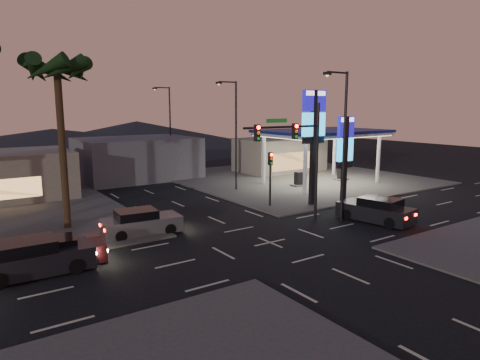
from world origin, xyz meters
TOP-DOWN VIEW (x-y plane):
  - ground at (0.00, 0.00)m, footprint 140.00×140.00m
  - corner_lot_ne at (16.00, 16.00)m, footprint 24.00×24.00m
  - gas_station at (16.00, 12.00)m, footprint 12.20×8.20m
  - convenience_store at (18.00, 21.00)m, footprint 10.00×6.00m
  - pylon_sign_tall at (8.50, 5.50)m, footprint 2.20×0.35m
  - pylon_sign_short at (11.00, 4.50)m, footprint 1.60×0.35m
  - traffic_signal_mast at (3.76, 1.99)m, footprint 6.10×0.39m
  - pedestal_signal at (5.50, 6.98)m, footprint 0.32×0.39m
  - streetlight_near at (6.79, 1.00)m, footprint 2.14×0.25m
  - streetlight_mid at (6.79, 14.00)m, footprint 2.14×0.25m
  - streetlight_far at (6.79, 28.00)m, footprint 2.14×0.25m
  - palm_a at (-9.00, 9.50)m, footprint 4.41×4.41m
  - building_far_mid at (2.00, 26.00)m, footprint 12.00×9.00m
  - hill_right at (15.00, 60.00)m, footprint 50.00×50.00m
  - hill_center at (0.00, 60.00)m, footprint 60.00×60.00m
  - car_lane_a_front at (-12.06, 2.50)m, footprint 5.25×2.28m
  - car_lane_a_mid at (-10.87, 3.02)m, footprint 4.51×2.27m
  - car_lane_b_front at (-5.57, 5.73)m, footprint 4.97×2.39m
  - suv_station at (8.85, -0.44)m, footprint 2.90×5.27m

SIDE VIEW (x-z plane):
  - ground at x=0.00m, z-range 0.00..0.00m
  - corner_lot_ne at x=16.00m, z-range 0.00..0.12m
  - car_lane_a_mid at x=-10.87m, z-range -0.05..1.37m
  - car_lane_b_front at x=-5.57m, z-range -0.06..1.52m
  - suv_station at x=8.85m, z-range -0.06..1.61m
  - car_lane_a_front at x=-12.06m, z-range -0.06..1.63m
  - convenience_store at x=18.00m, z-range 0.00..4.00m
  - hill_center at x=0.00m, z-range 0.00..4.00m
  - building_far_mid at x=2.00m, z-range 0.00..4.40m
  - hill_right at x=15.00m, z-range 0.00..5.00m
  - pedestal_signal at x=5.50m, z-range 0.77..5.07m
  - pylon_sign_short at x=11.00m, z-range 1.16..8.16m
  - gas_station at x=16.00m, z-range 2.34..7.82m
  - traffic_signal_mast at x=3.76m, z-range 1.23..9.23m
  - streetlight_near at x=6.79m, z-range 0.72..10.72m
  - streetlight_mid at x=6.79m, z-range 0.72..10.72m
  - streetlight_far at x=6.79m, z-range 0.72..10.72m
  - pylon_sign_tall at x=8.50m, z-range 1.89..10.89m
  - palm_a at x=-9.00m, z-range 4.00..14.86m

